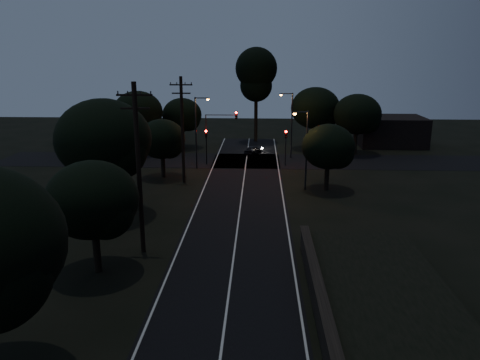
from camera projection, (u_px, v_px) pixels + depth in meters
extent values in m
cube|color=black|center=(239.00, 217.00, 37.35)|extent=(8.00, 70.00, 0.02)
cube|color=black|center=(246.00, 161.00, 56.63)|extent=(60.00, 8.00, 0.02)
cube|color=beige|center=(239.00, 216.00, 37.35)|extent=(0.12, 70.00, 0.01)
cube|color=beige|center=(192.00, 216.00, 37.50)|extent=(0.12, 70.00, 0.01)
cube|color=beige|center=(286.00, 217.00, 37.19)|extent=(0.12, 70.00, 0.01)
cube|color=black|center=(334.00, 344.00, 18.44)|extent=(0.55, 26.00, 0.10)
cylinder|color=black|center=(139.00, 171.00, 29.41)|extent=(0.30, 0.30, 11.00)
cube|color=black|center=(134.00, 95.00, 28.17)|extent=(2.20, 0.12, 0.12)
cube|color=black|center=(135.00, 108.00, 28.38)|extent=(1.80, 0.12, 0.12)
cylinder|color=black|center=(182.00, 131.00, 45.86)|extent=(0.30, 0.30, 10.50)
cube|color=black|center=(181.00, 85.00, 44.68)|extent=(2.20, 0.12, 0.12)
cube|color=black|center=(181.00, 93.00, 44.90)|extent=(1.80, 0.12, 0.12)
cylinder|color=black|center=(97.00, 252.00, 27.71)|extent=(0.44, 0.44, 2.51)
ellipsoid|color=black|center=(92.00, 200.00, 26.86)|extent=(5.33, 5.33, 4.53)
sphere|color=black|center=(106.00, 212.00, 26.44)|extent=(3.20, 3.20, 3.20)
cylinder|color=black|center=(108.00, 195.00, 37.33)|extent=(0.44, 0.44, 3.42)
ellipsoid|color=black|center=(103.00, 139.00, 36.15)|extent=(7.39, 7.39, 6.28)
sphere|color=black|center=(118.00, 151.00, 35.58)|extent=(4.43, 4.43, 4.43)
cylinder|color=black|center=(163.00, 167.00, 48.97)|extent=(0.44, 0.44, 2.26)
ellipsoid|color=black|center=(162.00, 139.00, 48.20)|extent=(4.82, 4.82, 4.10)
sphere|color=black|center=(169.00, 145.00, 47.83)|extent=(2.89, 2.89, 2.89)
cylinder|color=black|center=(183.00, 138.00, 64.38)|extent=(0.44, 0.44, 2.50)
ellipsoid|color=black|center=(182.00, 115.00, 63.53)|extent=(5.35, 5.35, 4.55)
sphere|color=black|center=(188.00, 119.00, 63.11)|extent=(3.21, 3.21, 3.21)
cylinder|color=black|center=(140.00, 142.00, 60.67)|extent=(0.44, 0.44, 2.99)
ellipsoid|color=black|center=(138.00, 112.00, 59.65)|extent=(6.29, 6.29, 5.35)
sphere|color=black|center=(146.00, 118.00, 59.17)|extent=(3.78, 3.78, 3.78)
cylinder|color=black|center=(314.00, 137.00, 63.57)|extent=(0.44, 0.44, 3.05)
ellipsoid|color=black|center=(315.00, 108.00, 62.52)|extent=(6.55, 6.55, 5.57)
sphere|color=black|center=(324.00, 114.00, 62.02)|extent=(3.93, 3.93, 3.93)
cylinder|color=black|center=(355.00, 143.00, 60.50)|extent=(0.44, 0.44, 2.83)
ellipsoid|color=black|center=(357.00, 114.00, 59.54)|extent=(6.04, 6.04, 5.13)
sphere|color=black|center=(366.00, 120.00, 59.07)|extent=(3.62, 3.62, 3.62)
cylinder|color=black|center=(327.00, 178.00, 44.43)|extent=(0.44, 0.44, 2.34)
ellipsoid|color=black|center=(328.00, 147.00, 43.63)|extent=(4.96, 4.96, 4.22)
sphere|color=black|center=(338.00, 153.00, 43.25)|extent=(2.98, 2.98, 2.98)
cylinder|color=black|center=(256.00, 116.00, 68.14)|extent=(0.50, 0.50, 7.42)
sphere|color=black|center=(256.00, 68.00, 66.35)|extent=(5.93, 5.93, 5.93)
sphere|color=black|center=(256.00, 86.00, 66.99)|extent=(4.59, 4.59, 4.59)
cube|color=black|center=(108.00, 129.00, 66.51)|extent=(10.00, 8.00, 4.40)
cube|color=black|center=(390.00, 131.00, 65.89)|extent=(9.00, 7.00, 4.00)
cylinder|color=black|center=(206.00, 151.00, 54.47)|extent=(0.12, 0.12, 3.20)
cube|color=black|center=(206.00, 134.00, 53.93)|extent=(0.28, 0.22, 0.90)
sphere|color=#FF0705|center=(206.00, 131.00, 53.73)|extent=(0.22, 0.22, 0.22)
cylinder|color=black|center=(286.00, 152.00, 54.09)|extent=(0.12, 0.12, 3.20)
cube|color=black|center=(286.00, 134.00, 53.55)|extent=(0.28, 0.22, 0.90)
sphere|color=#FF0705|center=(286.00, 132.00, 53.35)|extent=(0.22, 0.22, 0.22)
cylinder|color=black|center=(206.00, 143.00, 54.23)|extent=(0.12, 0.12, 5.00)
cube|color=black|center=(236.00, 115.00, 53.22)|extent=(0.28, 0.22, 0.90)
sphere|color=#FF0705|center=(236.00, 113.00, 53.02)|extent=(0.22, 0.22, 0.22)
cube|color=black|center=(221.00, 115.00, 53.29)|extent=(3.50, 0.08, 0.08)
cylinder|color=black|center=(196.00, 133.00, 51.95)|extent=(0.16, 0.16, 8.00)
cube|color=black|center=(201.00, 98.00, 50.89)|extent=(1.40, 0.10, 0.10)
cube|color=black|center=(208.00, 98.00, 50.88)|extent=(0.35, 0.22, 0.12)
sphere|color=orange|center=(208.00, 99.00, 50.90)|extent=(0.26, 0.26, 0.26)
cylinder|color=black|center=(292.00, 126.00, 57.28)|extent=(0.16, 0.16, 8.00)
cube|color=black|center=(287.00, 94.00, 56.28)|extent=(1.40, 0.10, 0.10)
cube|color=black|center=(281.00, 94.00, 56.32)|extent=(0.35, 0.22, 0.12)
sphere|color=orange|center=(281.00, 95.00, 56.35)|extent=(0.26, 0.26, 0.26)
cylinder|color=black|center=(307.00, 151.00, 43.83)|extent=(0.16, 0.16, 7.50)
cube|color=black|center=(301.00, 112.00, 42.90)|extent=(1.20, 0.10, 0.10)
cube|color=black|center=(295.00, 113.00, 42.93)|extent=(0.35, 0.22, 0.12)
sphere|color=orange|center=(295.00, 114.00, 42.96)|extent=(0.26, 0.26, 0.26)
imported|color=black|center=(253.00, 150.00, 60.32)|extent=(2.46, 3.38, 1.07)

